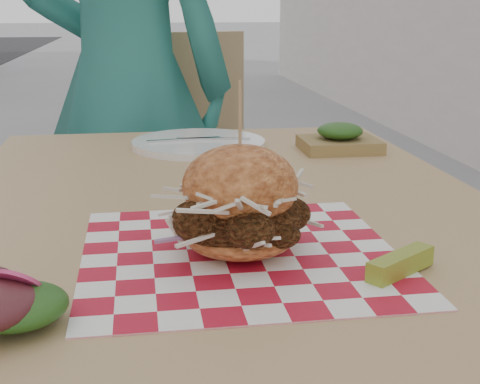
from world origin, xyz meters
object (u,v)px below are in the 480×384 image
at_px(diner, 126,84).
at_px(sandwich, 240,207).
at_px(patio_table, 226,257).
at_px(patio_chair, 174,170).

xyz_separation_m(diner, sandwich, (0.14, -1.15, -0.01)).
height_order(patio_table, patio_chair, patio_chair).
bearing_deg(patio_table, patio_chair, 91.04).
relative_size(patio_table, patio_chair, 1.26).
relative_size(diner, patio_table, 1.36).
bearing_deg(patio_chair, diner, -160.02).
bearing_deg(patio_chair, sandwich, -100.52).
height_order(patio_table, sandwich, sandwich).
distance_m(diner, patio_chair, 0.31).
bearing_deg(sandwich, diner, 96.98).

